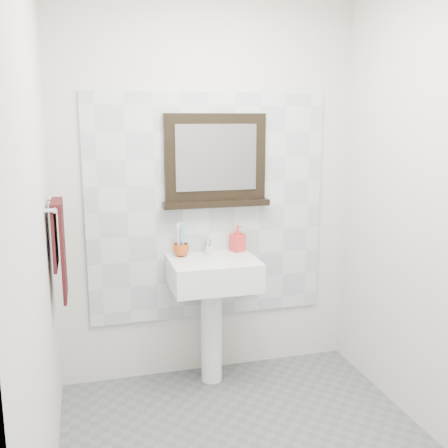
# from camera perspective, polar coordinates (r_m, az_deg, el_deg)

# --- Properties ---
(back_wall) EXTENTS (2.00, 0.01, 2.50)m
(back_wall) POSITION_cam_1_polar(r_m,az_deg,el_deg) (3.48, -1.76, 3.41)
(back_wall) COLOR silver
(back_wall) RESTS_ON ground
(front_wall) EXTENTS (2.00, 0.01, 2.50)m
(front_wall) POSITION_cam_1_polar(r_m,az_deg,el_deg) (1.49, 18.72, -8.51)
(front_wall) COLOR silver
(front_wall) RESTS_ON ground
(left_wall) EXTENTS (0.01, 2.20, 2.50)m
(left_wall) POSITION_cam_1_polar(r_m,az_deg,el_deg) (2.31, -19.77, -1.48)
(left_wall) COLOR silver
(left_wall) RESTS_ON ground
(right_wall) EXTENTS (0.01, 2.20, 2.50)m
(right_wall) POSITION_cam_1_polar(r_m,az_deg,el_deg) (2.93, 23.10, 0.91)
(right_wall) COLOR silver
(right_wall) RESTS_ON ground
(splashback) EXTENTS (1.60, 0.02, 1.50)m
(splashback) POSITION_cam_1_polar(r_m,az_deg,el_deg) (3.48, -1.70, 1.75)
(splashback) COLOR silver
(splashback) RESTS_ON back_wall
(pedestal_sink) EXTENTS (0.55, 0.44, 0.96)m
(pedestal_sink) POSITION_cam_1_polar(r_m,az_deg,el_deg) (3.39, -1.21, -6.78)
(pedestal_sink) COLOR white
(pedestal_sink) RESTS_ON ground
(toothbrush_cup) EXTENTS (0.12, 0.12, 0.08)m
(toothbrush_cup) POSITION_cam_1_polar(r_m,az_deg,el_deg) (3.40, -4.71, -2.82)
(toothbrush_cup) COLOR #B04114
(toothbrush_cup) RESTS_ON pedestal_sink
(toothbrushes) EXTENTS (0.05, 0.04, 0.21)m
(toothbrushes) POSITION_cam_1_polar(r_m,az_deg,el_deg) (3.38, -4.69, -1.48)
(toothbrushes) COLOR white
(toothbrushes) RESTS_ON toothbrush_cup
(soap_dispenser) EXTENTS (0.10, 0.11, 0.18)m
(soap_dispenser) POSITION_cam_1_polar(r_m,az_deg,el_deg) (3.50, 1.48, -1.57)
(soap_dispenser) COLOR red
(soap_dispenser) RESTS_ON pedestal_sink
(framed_mirror) EXTENTS (0.71, 0.11, 0.60)m
(framed_mirror) POSITION_cam_1_polar(r_m,az_deg,el_deg) (3.43, -0.94, 6.70)
(framed_mirror) COLOR black
(framed_mirror) RESTS_ON back_wall
(towel_bar) EXTENTS (0.07, 0.40, 0.03)m
(towel_bar) POSITION_cam_1_polar(r_m,az_deg,el_deg) (2.98, -17.87, 2.05)
(towel_bar) COLOR silver
(towel_bar) RESTS_ON left_wall
(hand_towel) EXTENTS (0.06, 0.30, 0.55)m
(hand_towel) POSITION_cam_1_polar(r_m,az_deg,el_deg) (3.02, -17.48, -1.88)
(hand_towel) COLOR black
(hand_towel) RESTS_ON towel_bar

